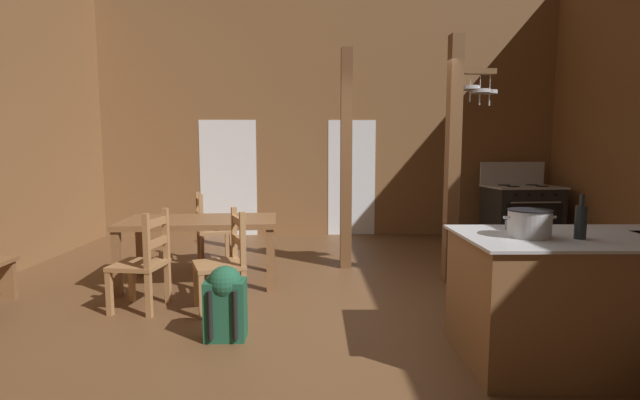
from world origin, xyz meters
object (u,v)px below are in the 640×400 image
(dining_table, at_px, (200,227))
(stockpot_on_counter, at_px, (529,223))
(kitchen_island, at_px, (613,299))
(mixing_bowl_on_counter, at_px, (519,226))
(ladderback_chair_at_table_end, at_px, (224,262))
(ladderback_chair_by_post, at_px, (211,230))
(bottle_tall_on_counter, at_px, (581,221))
(backpack, at_px, (225,300))
(stove_range, at_px, (521,213))
(ladderback_chair_near_window, at_px, (144,263))

(dining_table, bearing_deg, stockpot_on_counter, -36.73)
(kitchen_island, bearing_deg, stockpot_on_counter, -176.76)
(mixing_bowl_on_counter, bearing_deg, ladderback_chair_at_table_end, 158.66)
(ladderback_chair_by_post, xyz_separation_m, bottle_tall_on_counter, (3.14, -3.04, 0.58))
(ladderback_chair_by_post, height_order, bottle_tall_on_counter, bottle_tall_on_counter)
(stockpot_on_counter, xyz_separation_m, mixing_bowl_on_counter, (0.06, 0.26, -0.06))
(ladderback_chair_at_table_end, height_order, stockpot_on_counter, stockpot_on_counter)
(mixing_bowl_on_counter, bearing_deg, bottle_tall_on_counter, -52.98)
(backpack, distance_m, bottle_tall_on_counter, 2.65)
(stove_range, xyz_separation_m, backpack, (-4.22, -3.82, -0.17))
(stove_range, bearing_deg, ladderback_chair_near_window, -148.49)
(kitchen_island, height_order, dining_table, kitchen_island)
(backpack, xyz_separation_m, bottle_tall_on_counter, (2.48, -0.57, 0.72))
(ladderback_chair_by_post, distance_m, stockpot_on_counter, 4.14)
(ladderback_chair_by_post, relative_size, backpack, 1.59)
(ladderback_chair_by_post, xyz_separation_m, stockpot_on_counter, (2.83, -2.97, 0.56))
(ladderback_chair_near_window, distance_m, ladderback_chair_by_post, 1.80)
(dining_table, distance_m, ladderback_chair_at_table_end, 0.98)
(ladderback_chair_near_window, height_order, stockpot_on_counter, stockpot_on_counter)
(bottle_tall_on_counter, bearing_deg, dining_table, 145.20)
(dining_table, height_order, stockpot_on_counter, stockpot_on_counter)
(ladderback_chair_near_window, distance_m, stockpot_on_counter, 3.34)
(backpack, height_order, bottle_tall_on_counter, bottle_tall_on_counter)
(stockpot_on_counter, bearing_deg, dining_table, 143.27)
(ladderback_chair_near_window, bearing_deg, kitchen_island, -17.23)
(stove_range, height_order, ladderback_chair_at_table_end, stove_range)
(backpack, height_order, stockpot_on_counter, stockpot_on_counter)
(backpack, relative_size, bottle_tall_on_counter, 1.98)
(ladderback_chair_by_post, relative_size, stockpot_on_counter, 2.64)
(stockpot_on_counter, bearing_deg, ladderback_chair_by_post, 133.63)
(kitchen_island, distance_m, dining_table, 3.94)
(ladderback_chair_near_window, relative_size, ladderback_chair_by_post, 1.00)
(ladderback_chair_near_window, distance_m, backpack, 1.14)
(dining_table, height_order, ladderback_chair_near_window, ladderback_chair_near_window)
(stove_range, relative_size, dining_table, 0.75)
(kitchen_island, distance_m, ladderback_chair_near_window, 3.89)
(stockpot_on_counter, height_order, mixing_bowl_on_counter, stockpot_on_counter)
(mixing_bowl_on_counter, bearing_deg, ladderback_chair_near_window, 163.50)
(stove_range, xyz_separation_m, ladderback_chair_near_window, (-5.11, -3.13, -0.03))
(dining_table, relative_size, ladderback_chair_at_table_end, 1.85)
(stove_range, bearing_deg, ladderback_chair_by_post, -164.53)
(ladderback_chair_at_table_end, relative_size, backpack, 1.59)
(dining_table, height_order, ladderback_chair_at_table_end, ladderback_chair_at_table_end)
(stove_range, distance_m, backpack, 5.69)
(ladderback_chair_near_window, height_order, bottle_tall_on_counter, bottle_tall_on_counter)
(ladderback_chair_by_post, distance_m, ladderback_chair_at_table_end, 1.86)
(stove_range, xyz_separation_m, dining_table, (-4.78, -2.28, 0.17))
(kitchen_island, height_order, stockpot_on_counter, stockpot_on_counter)
(stove_range, xyz_separation_m, bottle_tall_on_counter, (-1.73, -4.39, 0.55))
(ladderback_chair_near_window, bearing_deg, ladderback_chair_at_table_end, -0.07)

